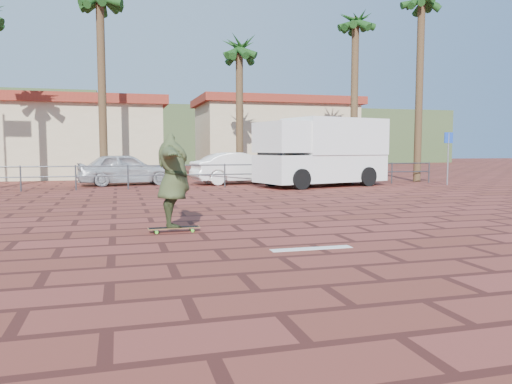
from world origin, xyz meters
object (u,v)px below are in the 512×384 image
(campervan, at_px, (322,151))
(car_white, at_px, (240,168))
(car_silver, at_px, (126,169))
(skateboarder, at_px, (173,181))
(longboard, at_px, (174,228))

(campervan, bearing_deg, car_white, 128.88)
(car_silver, xyz_separation_m, car_white, (5.13, -0.65, 0.01))
(skateboarder, height_order, car_silver, skateboarder)
(skateboarder, bearing_deg, campervan, -35.38)
(longboard, relative_size, skateboarder, 0.45)
(car_silver, relative_size, car_white, 0.96)
(longboard, xyz_separation_m, car_silver, (-0.72, 13.41, 0.64))
(longboard, bearing_deg, campervan, 52.24)
(longboard, height_order, car_silver, car_silver)
(longboard, xyz_separation_m, car_white, (4.41, 12.76, 0.65))
(longboard, distance_m, campervan, 13.01)
(skateboarder, relative_size, car_silver, 0.54)
(car_silver, bearing_deg, skateboarder, 174.60)
(longboard, height_order, campervan, campervan)
(skateboarder, relative_size, car_white, 0.52)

